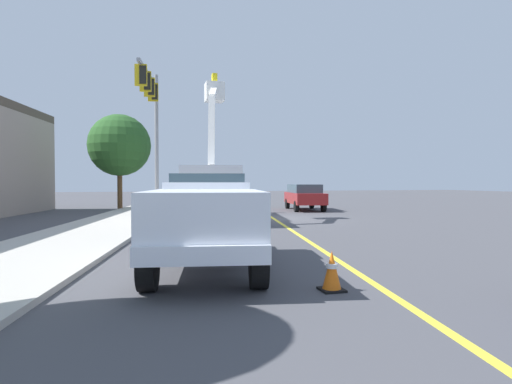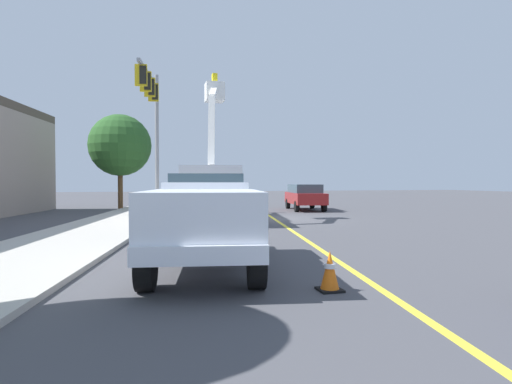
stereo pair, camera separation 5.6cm
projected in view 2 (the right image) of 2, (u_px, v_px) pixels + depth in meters
ground at (273, 219)px, 20.99m from camera, size 120.00×120.00×0.00m
sidewalk_far_side at (125, 219)px, 20.31m from camera, size 59.81×13.11×0.12m
lane_centre_stripe at (273, 218)px, 20.99m from camera, size 49.39×8.12×0.01m
utility_bucket_truck at (212, 187)px, 20.08m from camera, size 8.49×3.77×7.18m
service_pickup_truck at (205, 216)px, 8.93m from camera, size 5.86×2.97×2.06m
passing_minivan at (305, 195)px, 27.26m from camera, size 5.04×2.64×1.69m
traffic_cone_leading at (330, 271)px, 7.08m from camera, size 0.40×0.40×0.69m
traffic_cone_mid_front at (250, 207)px, 23.95m from camera, size 0.40×0.40×0.82m
traffic_signal_mast at (152, 108)px, 22.40m from camera, size 5.64×1.19×8.10m
street_tree_right at (120, 145)px, 27.38m from camera, size 4.06×4.06×6.30m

